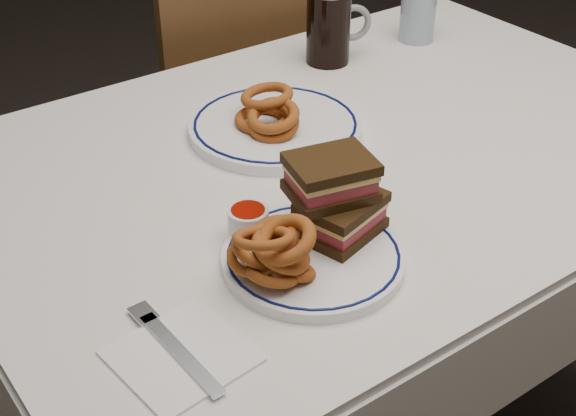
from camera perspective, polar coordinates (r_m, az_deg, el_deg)
dining_table at (r=1.37m, az=4.02°, el=0.72°), size 1.27×0.87×0.75m
chair_far at (r=2.00m, az=-4.12°, el=7.58°), size 0.47×0.47×0.94m
main_plate at (r=1.04m, az=1.80°, el=-3.55°), size 0.24×0.24×0.02m
reuben_sandwich at (r=1.05m, az=3.44°, el=0.81°), size 0.13×0.12×0.11m
onion_rings_main at (r=0.98m, az=-1.07°, el=-3.01°), size 0.11×0.11×0.10m
ketchup_ramekin at (r=1.07m, az=-2.85°, el=-0.74°), size 0.06×0.06×0.03m
beer_mug at (r=1.58m, az=3.00°, el=12.83°), size 0.13×0.09×0.14m
water_glass at (r=1.71m, az=9.22°, el=13.50°), size 0.07×0.07×0.11m
far_plate at (r=1.34m, az=-0.92°, el=5.81°), size 0.29×0.29×0.02m
onion_rings_far at (r=1.31m, az=-1.39°, el=6.77°), size 0.11×0.14×0.07m
napkin_fork at (r=0.92m, az=-7.74°, el=-10.24°), size 0.15×0.18×0.01m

